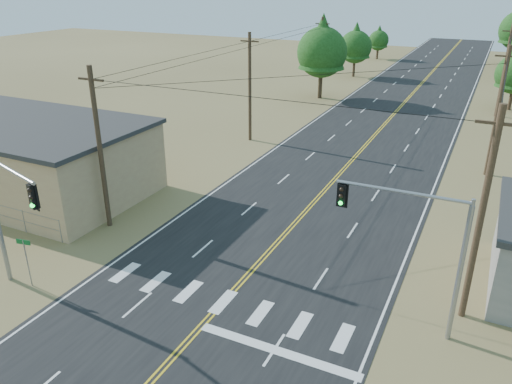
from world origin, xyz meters
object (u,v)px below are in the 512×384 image
Objects in this scene: building_left at (13,155)px; signal_mast_right at (424,240)px; signal_mast_left at (5,205)px; street_sign at (26,255)px.

signal_mast_right is at bearing -7.77° from building_left.
signal_mast_left is 3.03m from street_sign.
signal_mast_right reaches higher than building_left.
building_left is 7.49× the size of street_sign.
signal_mast_left is at bearing -39.72° from building_left.
building_left is 3.00× the size of signal_mast_right.
signal_mast_left is (11.48, -9.54, 2.27)m from building_left.
street_sign is at bearing -165.39° from signal_mast_right.
signal_mast_left is 1.06× the size of signal_mast_right.
signal_mast_left reaches higher than building_left.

